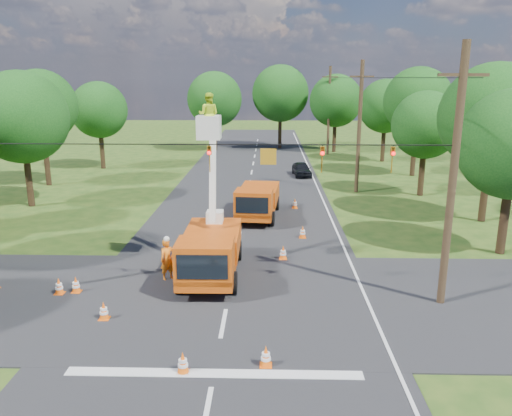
{
  "coord_description": "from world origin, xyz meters",
  "views": [
    {
      "loc": [
        1.62,
        -16.46,
        8.7
      ],
      "look_at": [
        1.01,
        6.84,
        2.6
      ],
      "focal_mm": 35.0,
      "sensor_mm": 36.0,
      "label": 1
    }
  ],
  "objects_px": {
    "second_truck": "(257,200)",
    "traffic_cone_8": "(104,311)",
    "bucket_truck": "(210,240)",
    "tree_far_c": "(336,101)",
    "tree_right_d": "(418,101)",
    "tree_right_b": "(493,117)",
    "distant_car": "(302,169)",
    "tree_far_a": "(214,99)",
    "traffic_cone_1": "(266,356)",
    "pole_right_far": "(329,110)",
    "pole_right_near": "(453,177)",
    "tree_right_c": "(426,125)",
    "tree_right_e": "(386,106)",
    "traffic_cone_0": "(183,363)",
    "traffic_cone_3": "(303,232)",
    "tree_left_f": "(99,110)",
    "pole_right_mid": "(359,127)",
    "traffic_cone_7": "(295,204)",
    "traffic_cone_4": "(76,285)",
    "ground_worker": "(168,260)",
    "tree_far_b": "(280,94)",
    "traffic_cone_5": "(59,286)",
    "traffic_cone_2": "(283,253)",
    "tree_left_e": "(41,106)"
  },
  "relations": [
    {
      "from": "second_truck",
      "to": "traffic_cone_3",
      "type": "distance_m",
      "value": 4.89
    },
    {
      "from": "second_truck",
      "to": "pole_right_near",
      "type": "bearing_deg",
      "value": -52.9
    },
    {
      "from": "pole_right_mid",
      "to": "tree_far_c",
      "type": "bearing_deg",
      "value": 87.4
    },
    {
      "from": "bucket_truck",
      "to": "tree_far_c",
      "type": "xyz_separation_m",
      "value": [
        10.45,
        39.52,
        4.34
      ]
    },
    {
      "from": "ground_worker",
      "to": "tree_far_c",
      "type": "relative_size",
      "value": 0.2
    },
    {
      "from": "tree_right_c",
      "to": "pole_right_mid",
      "type": "bearing_deg",
      "value": 167.99
    },
    {
      "from": "bucket_truck",
      "to": "pole_right_mid",
      "type": "height_order",
      "value": "pole_right_mid"
    },
    {
      "from": "tree_right_c",
      "to": "pole_right_far",
      "type": "bearing_deg",
      "value": 102.62
    },
    {
      "from": "traffic_cone_0",
      "to": "traffic_cone_2",
      "type": "xyz_separation_m",
      "value": [
        3.29,
        9.9,
        0.0
      ]
    },
    {
      "from": "pole_right_mid",
      "to": "tree_far_a",
      "type": "height_order",
      "value": "pole_right_mid"
    },
    {
      "from": "second_truck",
      "to": "traffic_cone_8",
      "type": "distance_m",
      "value": 14.99
    },
    {
      "from": "second_truck",
      "to": "traffic_cone_1",
      "type": "bearing_deg",
      "value": -82.56
    },
    {
      "from": "ground_worker",
      "to": "tree_right_e",
      "type": "height_order",
      "value": "tree_right_e"
    },
    {
      "from": "bucket_truck",
      "to": "traffic_cone_8",
      "type": "xyz_separation_m",
      "value": [
        -3.5,
        -4.24,
        -1.36
      ]
    },
    {
      "from": "bucket_truck",
      "to": "traffic_cone_5",
      "type": "distance_m",
      "value": 6.55
    },
    {
      "from": "traffic_cone_2",
      "to": "tree_right_b",
      "type": "bearing_deg",
      "value": 29.83
    },
    {
      "from": "pole_right_far",
      "to": "tree_far_b",
      "type": "height_order",
      "value": "tree_far_b"
    },
    {
      "from": "traffic_cone_1",
      "to": "tree_far_a",
      "type": "relative_size",
      "value": 0.07
    },
    {
      "from": "tree_right_d",
      "to": "traffic_cone_1",
      "type": "bearing_deg",
      "value": -112.65
    },
    {
      "from": "traffic_cone_7",
      "to": "tree_far_c",
      "type": "height_order",
      "value": "tree_far_c"
    },
    {
      "from": "tree_left_f",
      "to": "tree_far_c",
      "type": "xyz_separation_m",
      "value": [
        24.3,
        12.0,
        0.38
      ]
    },
    {
      "from": "ground_worker",
      "to": "tree_far_a",
      "type": "relative_size",
      "value": 0.2
    },
    {
      "from": "second_truck",
      "to": "pole_right_mid",
      "type": "xyz_separation_m",
      "value": [
        7.59,
        7.8,
        3.93
      ]
    },
    {
      "from": "pole_right_near",
      "to": "tree_far_b",
      "type": "bearing_deg",
      "value": 96.97
    },
    {
      "from": "tree_left_e",
      "to": "pole_right_near",
      "type": "bearing_deg",
      "value": -41.01
    },
    {
      "from": "tree_right_b",
      "to": "tree_far_b",
      "type": "bearing_deg",
      "value": 109.98
    },
    {
      "from": "traffic_cone_1",
      "to": "tree_right_e",
      "type": "distance_m",
      "value": 41.92
    },
    {
      "from": "bucket_truck",
      "to": "traffic_cone_1",
      "type": "relative_size",
      "value": 11.41
    },
    {
      "from": "traffic_cone_7",
      "to": "traffic_cone_8",
      "type": "height_order",
      "value": "same"
    },
    {
      "from": "traffic_cone_0",
      "to": "tree_left_e",
      "type": "distance_m",
      "value": 32.04
    },
    {
      "from": "traffic_cone_1",
      "to": "tree_right_d",
      "type": "distance_m",
      "value": 34.95
    },
    {
      "from": "traffic_cone_2",
      "to": "pole_right_far",
      "type": "xyz_separation_m",
      "value": [
        6.15,
        35.25,
        4.75
      ]
    },
    {
      "from": "tree_right_d",
      "to": "tree_right_b",
      "type": "bearing_deg",
      "value": -89.24
    },
    {
      "from": "bucket_truck",
      "to": "pole_right_near",
      "type": "height_order",
      "value": "pole_right_near"
    },
    {
      "from": "pole_right_far",
      "to": "pole_right_near",
      "type": "bearing_deg",
      "value": -90.0
    },
    {
      "from": "traffic_cone_0",
      "to": "pole_right_far",
      "type": "distance_m",
      "value": 46.37
    },
    {
      "from": "tree_left_f",
      "to": "traffic_cone_5",
      "type": "bearing_deg",
      "value": -75.27
    },
    {
      "from": "pole_right_near",
      "to": "tree_right_c",
      "type": "height_order",
      "value": "pole_right_near"
    },
    {
      "from": "pole_right_mid",
      "to": "tree_far_a",
      "type": "bearing_deg",
      "value": 120.41
    },
    {
      "from": "distant_car",
      "to": "tree_right_e",
      "type": "relative_size",
      "value": 0.43
    },
    {
      "from": "traffic_cone_4",
      "to": "tree_right_d",
      "type": "height_order",
      "value": "tree_right_d"
    },
    {
      "from": "traffic_cone_0",
      "to": "tree_right_e",
      "type": "distance_m",
      "value": 43.12
    },
    {
      "from": "traffic_cone_4",
      "to": "traffic_cone_1",
      "type": "bearing_deg",
      "value": -33.73
    },
    {
      "from": "traffic_cone_3",
      "to": "tree_left_f",
      "type": "distance_m",
      "value": 29.01
    },
    {
      "from": "traffic_cone_4",
      "to": "tree_far_c",
      "type": "height_order",
      "value": "tree_far_c"
    },
    {
      "from": "tree_right_c",
      "to": "tree_right_e",
      "type": "distance_m",
      "value": 16.02
    },
    {
      "from": "pole_right_near",
      "to": "distant_car",
      "type": "bearing_deg",
      "value": 98.32
    },
    {
      "from": "distant_car",
      "to": "tree_far_a",
      "type": "relative_size",
      "value": 0.39
    },
    {
      "from": "traffic_cone_8",
      "to": "tree_right_b",
      "type": "distance_m",
      "value": 24.59
    },
    {
      "from": "tree_far_a",
      "to": "tree_far_b",
      "type": "relative_size",
      "value": 0.92
    }
  ]
}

